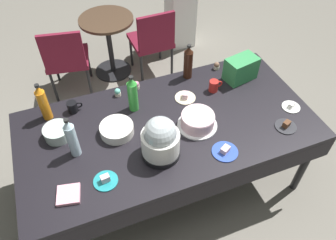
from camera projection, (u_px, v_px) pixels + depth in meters
name	position (u px, v px, depth m)	size (l,w,h in m)	color
ground	(168.00, 180.00, 2.99)	(9.00, 9.00, 0.00)	slate
potluck_table	(168.00, 130.00, 2.49)	(2.20, 1.10, 0.75)	black
frosted_layer_cake	(198.00, 121.00, 2.40)	(0.30, 0.30, 0.11)	silver
slow_cooker	(160.00, 140.00, 2.14)	(0.27, 0.27, 0.33)	black
glass_salad_bowl	(57.00, 132.00, 2.33)	(0.19, 0.19, 0.09)	#B2C6BC
ceramic_snack_bowl	(117.00, 129.00, 2.36)	(0.24, 0.24, 0.07)	silver
dessert_plate_cream	(185.00, 97.00, 2.63)	(0.17, 0.17, 0.05)	beige
dessert_plate_white	(291.00, 106.00, 2.56)	(0.14, 0.14, 0.04)	white
dessert_plate_teal	(106.00, 180.00, 2.09)	(0.16, 0.16, 0.06)	teal
dessert_plate_cobalt	(225.00, 151.00, 2.26)	(0.18, 0.18, 0.05)	#2D4CB2
dessert_plate_charcoal	(286.00, 126.00, 2.42)	(0.16, 0.16, 0.05)	#2D2D33
cupcake_mint	(118.00, 92.00, 2.64)	(0.05, 0.05, 0.07)	beige
cupcake_lemon	(136.00, 85.00, 2.70)	(0.05, 0.05, 0.07)	beige
cupcake_cocoa	(217.00, 66.00, 2.88)	(0.05, 0.05, 0.07)	beige
soda_bottle_cola	(188.00, 63.00, 2.72)	(0.08, 0.08, 0.32)	#33190F
soda_bottle_water	(72.00, 138.00, 2.15)	(0.07, 0.07, 0.33)	silver
soda_bottle_orange_juice	(43.00, 103.00, 2.39)	(0.07, 0.07, 0.32)	orange
soda_bottle_lime_soda	(133.00, 94.00, 2.45)	(0.08, 0.08, 0.32)	green
coffee_mug_black	(73.00, 107.00, 2.51)	(0.12, 0.08, 0.09)	black
coffee_mug_red	(214.00, 86.00, 2.67)	(0.12, 0.08, 0.10)	#B2231E
soda_carton	(241.00, 69.00, 2.74)	(0.26, 0.16, 0.20)	#338C4C
paper_napkin_stack	(69.00, 195.00, 2.02)	(0.14, 0.14, 0.02)	pink
maroon_chair_left	(66.00, 57.00, 3.45)	(0.51, 0.51, 0.85)	maroon
maroon_chair_right	(153.00, 39.00, 3.70)	(0.45, 0.45, 0.85)	maroon
round_cafe_table	(108.00, 36.00, 3.72)	(0.60, 0.60, 0.72)	#473323
water_cooler	(181.00, 2.00, 4.09)	(0.32, 0.32, 1.24)	silver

